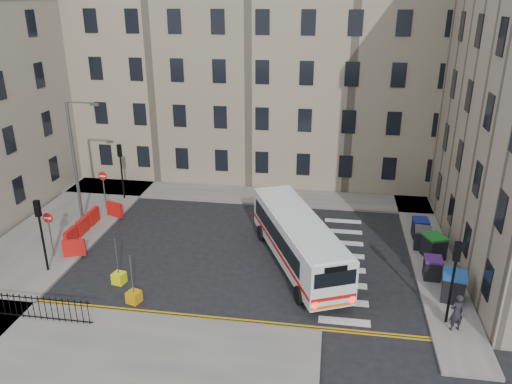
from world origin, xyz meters
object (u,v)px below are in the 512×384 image
(bus, at_px, (298,239))
(wheelie_bin_a, at_px, (453,286))
(pedestrian, at_px, (457,313))
(bollard_chevron, at_px, (134,297))
(wheelie_bin_b, at_px, (432,268))
(bollard_yellow, at_px, (119,278))
(wheelie_bin_c, at_px, (434,246))
(wheelie_bin_e, at_px, (420,228))
(wheelie_bin_d, at_px, (423,238))
(streetlamp, at_px, (74,162))

(bus, height_order, wheelie_bin_a, bus)
(pedestrian, xyz_separation_m, bollard_chevron, (-15.10, 0.03, -0.75))
(wheelie_bin_b, bearing_deg, bollard_yellow, -166.67)
(bus, xyz_separation_m, bollard_chevron, (-7.65, -4.95, -1.32))
(wheelie_bin_a, relative_size, wheelie_bin_c, 0.98)
(bus, bearing_deg, wheelie_bin_e, 7.28)
(wheelie_bin_d, relative_size, wheelie_bin_e, 1.04)
(wheelie_bin_a, bearing_deg, wheelie_bin_d, 110.58)
(wheelie_bin_a, xyz_separation_m, bollard_yellow, (-16.95, -0.96, -0.55))
(wheelie_bin_c, distance_m, pedestrian, 6.82)
(bus, xyz_separation_m, wheelie_bin_b, (7.19, -0.52, -0.89))
(bollard_chevron, bearing_deg, bollard_yellow, 132.83)
(wheelie_bin_e, bearing_deg, bus, -149.94)
(wheelie_bin_a, distance_m, wheelie_bin_d, 5.39)
(bus, distance_m, wheelie_bin_b, 7.26)
(wheelie_bin_c, height_order, pedestrian, pedestrian)
(wheelie_bin_d, distance_m, wheelie_bin_e, 1.41)
(wheelie_bin_e, distance_m, bollard_yellow, 18.07)
(wheelie_bin_b, relative_size, wheelie_bin_d, 0.93)
(wheelie_bin_d, relative_size, bollard_yellow, 2.06)
(wheelie_bin_c, distance_m, bollard_yellow, 17.54)
(wheelie_bin_b, xyz_separation_m, bollard_yellow, (-16.28, -2.87, -0.43))
(pedestrian, bearing_deg, bus, -52.91)
(streetlamp, relative_size, wheelie_bin_d, 6.60)
(wheelie_bin_b, bearing_deg, wheelie_bin_c, 82.47)
(wheelie_bin_b, xyz_separation_m, wheelie_bin_e, (0.06, 4.85, 0.02))
(wheelie_bin_d, xyz_separation_m, pedestrian, (0.27, -7.90, 0.28))
(streetlamp, xyz_separation_m, bus, (14.40, -3.05, -2.72))
(wheelie_bin_d, xyz_separation_m, wheelie_bin_e, (0.06, 1.41, -0.02))
(wheelie_bin_c, xyz_separation_m, wheelie_bin_e, (-0.40, 2.49, -0.07))
(bus, relative_size, bollard_chevron, 17.24)
(streetlamp, relative_size, bollard_yellow, 13.57)
(wheelie_bin_c, xyz_separation_m, wheelie_bin_d, (-0.46, 1.09, -0.05))
(wheelie_bin_d, bearing_deg, wheelie_bin_a, -75.06)
(wheelie_bin_b, distance_m, bollard_chevron, 15.49)
(bollard_yellow, height_order, bollard_chevron, same)
(streetlamp, xyz_separation_m, pedestrian, (21.85, -8.03, -3.28))
(wheelie_bin_e, height_order, pedestrian, pedestrian)
(streetlamp, bearing_deg, bollard_yellow, -50.55)
(wheelie_bin_d, bearing_deg, pedestrian, -80.28)
(bus, relative_size, wheelie_bin_e, 8.69)
(wheelie_bin_a, xyz_separation_m, wheelie_bin_b, (-0.67, 1.90, -0.12))
(streetlamp, distance_m, pedestrian, 23.51)
(wheelie_bin_b, bearing_deg, streetlamp, 173.94)
(bus, height_order, wheelie_bin_d, bus)
(wheelie_bin_c, relative_size, wheelie_bin_d, 1.23)
(wheelie_bin_d, bearing_deg, streetlamp, -172.59)
(pedestrian, bearing_deg, wheelie_bin_c, -110.72)
(wheelie_bin_b, distance_m, wheelie_bin_c, 2.40)
(wheelie_bin_d, bearing_deg, bus, -150.13)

